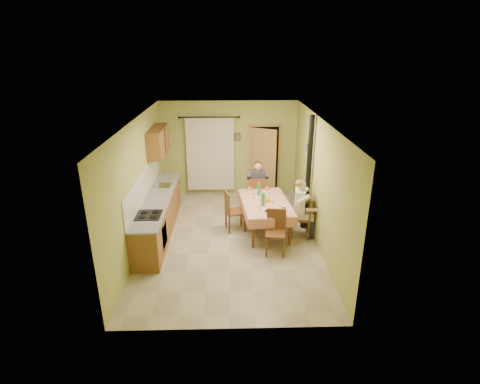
{
  "coord_description": "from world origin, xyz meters",
  "views": [
    {
      "loc": [
        0.02,
        -7.81,
        4.27
      ],
      "look_at": [
        0.25,
        0.1,
        1.15
      ],
      "focal_mm": 28.0,
      "sensor_mm": 36.0,
      "label": 1
    }
  ],
  "objects_px": {
    "dining_table": "(265,216)",
    "chair_left": "(235,219)",
    "man_far": "(258,182)",
    "stove_flue": "(307,189)",
    "chair_near": "(275,241)",
    "chair_far": "(257,202)",
    "chair_right": "(300,225)",
    "man_right": "(301,202)"
  },
  "relations": [
    {
      "from": "dining_table",
      "to": "chair_right",
      "type": "bearing_deg",
      "value": -26.38
    },
    {
      "from": "stove_flue",
      "to": "chair_left",
      "type": "bearing_deg",
      "value": -176.72
    },
    {
      "from": "stove_flue",
      "to": "chair_right",
      "type": "bearing_deg",
      "value": -113.77
    },
    {
      "from": "chair_right",
      "to": "man_right",
      "type": "distance_m",
      "value": 0.59
    },
    {
      "from": "chair_far",
      "to": "stove_flue",
      "type": "bearing_deg",
      "value": -37.77
    },
    {
      "from": "chair_far",
      "to": "stove_flue",
      "type": "xyz_separation_m",
      "value": [
        1.14,
        -0.91,
        0.73
      ]
    },
    {
      "from": "chair_left",
      "to": "man_right",
      "type": "bearing_deg",
      "value": 63.74
    },
    {
      "from": "chair_near",
      "to": "dining_table",
      "type": "bearing_deg",
      "value": -75.17
    },
    {
      "from": "chair_near",
      "to": "man_right",
      "type": "height_order",
      "value": "man_right"
    },
    {
      "from": "man_far",
      "to": "stove_flue",
      "type": "relative_size",
      "value": 0.5
    },
    {
      "from": "chair_left",
      "to": "chair_right",
      "type": "bearing_deg",
      "value": 63.79
    },
    {
      "from": "chair_far",
      "to": "chair_left",
      "type": "height_order",
      "value": "chair_far"
    },
    {
      "from": "man_far",
      "to": "man_right",
      "type": "height_order",
      "value": "same"
    },
    {
      "from": "chair_near",
      "to": "chair_right",
      "type": "relative_size",
      "value": 0.96
    },
    {
      "from": "dining_table",
      "to": "chair_far",
      "type": "xyz_separation_m",
      "value": [
        -0.11,
        1.08,
        -0.09
      ]
    },
    {
      "from": "dining_table",
      "to": "chair_near",
      "type": "height_order",
      "value": "chair_near"
    },
    {
      "from": "chair_far",
      "to": "man_far",
      "type": "bearing_deg",
      "value": 90.0
    },
    {
      "from": "chair_far",
      "to": "chair_right",
      "type": "distance_m",
      "value": 1.67
    },
    {
      "from": "dining_table",
      "to": "man_right",
      "type": "height_order",
      "value": "man_right"
    },
    {
      "from": "stove_flue",
      "to": "chair_near",
      "type": "bearing_deg",
      "value": -125.86
    },
    {
      "from": "chair_left",
      "to": "man_far",
      "type": "distance_m",
      "value": 1.34
    },
    {
      "from": "chair_near",
      "to": "chair_right",
      "type": "height_order",
      "value": "chair_right"
    },
    {
      "from": "dining_table",
      "to": "chair_far",
      "type": "distance_m",
      "value": 1.09
    },
    {
      "from": "dining_table",
      "to": "stove_flue",
      "type": "relative_size",
      "value": 0.7
    },
    {
      "from": "chair_right",
      "to": "man_far",
      "type": "distance_m",
      "value": 1.78
    },
    {
      "from": "man_far",
      "to": "stove_flue",
      "type": "distance_m",
      "value": 1.47
    },
    {
      "from": "chair_far",
      "to": "stove_flue",
      "type": "height_order",
      "value": "stove_flue"
    },
    {
      "from": "man_right",
      "to": "chair_right",
      "type": "bearing_deg",
      "value": -90.0
    },
    {
      "from": "chair_far",
      "to": "stove_flue",
      "type": "relative_size",
      "value": 0.37
    },
    {
      "from": "man_far",
      "to": "man_right",
      "type": "relative_size",
      "value": 1.0
    },
    {
      "from": "dining_table",
      "to": "chair_near",
      "type": "xyz_separation_m",
      "value": [
        0.12,
        -1.08,
        -0.09
      ]
    },
    {
      "from": "chair_left",
      "to": "man_right",
      "type": "distance_m",
      "value": 1.69
    },
    {
      "from": "dining_table",
      "to": "man_far",
      "type": "relative_size",
      "value": 1.41
    },
    {
      "from": "dining_table",
      "to": "chair_left",
      "type": "distance_m",
      "value": 0.75
    },
    {
      "from": "stove_flue",
      "to": "dining_table",
      "type": "bearing_deg",
      "value": -170.53
    },
    {
      "from": "chair_right",
      "to": "man_right",
      "type": "height_order",
      "value": "man_right"
    },
    {
      "from": "dining_table",
      "to": "stove_flue",
      "type": "xyz_separation_m",
      "value": [
        1.03,
        0.17,
        0.65
      ]
    },
    {
      "from": "chair_right",
      "to": "chair_near",
      "type": "bearing_deg",
      "value": 145.99
    },
    {
      "from": "chair_left",
      "to": "chair_near",
      "type": "bearing_deg",
      "value": 24.73
    },
    {
      "from": "chair_left",
      "to": "stove_flue",
      "type": "bearing_deg",
      "value": 80.82
    },
    {
      "from": "chair_right",
      "to": "man_far",
      "type": "relative_size",
      "value": 0.73
    },
    {
      "from": "man_right",
      "to": "stove_flue",
      "type": "bearing_deg",
      "value": -17.37
    }
  ]
}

